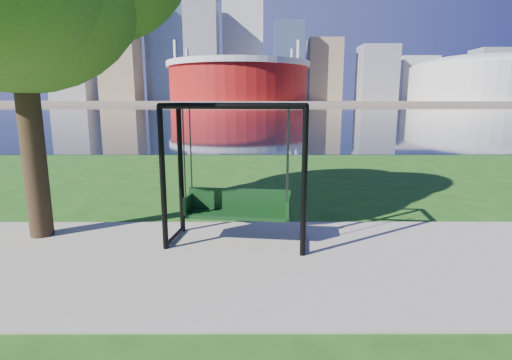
{
  "coord_description": "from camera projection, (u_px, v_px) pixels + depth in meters",
  "views": [
    {
      "loc": [
        -0.29,
        -6.44,
        2.51
      ],
      "look_at": [
        -0.27,
        0.0,
        1.22
      ],
      "focal_mm": 28.0,
      "sensor_mm": 36.0,
      "label": 1
    }
  ],
  "objects": [
    {
      "name": "ground",
      "position": [
        272.0,
        250.0,
        6.81
      ],
      "size": [
        900.0,
        900.0,
        0.0
      ],
      "primitive_type": "plane",
      "color": "#1E5114",
      "rests_on": "ground"
    },
    {
      "name": "path",
      "position": [
        273.0,
        261.0,
        6.31
      ],
      "size": [
        120.0,
        4.0,
        0.03
      ],
      "primitive_type": "cube",
      "color": "#9E937F",
      "rests_on": "ground"
    },
    {
      "name": "river",
      "position": [
        256.0,
        110.0,
        106.82
      ],
      "size": [
        900.0,
        180.0,
        0.02
      ],
      "primitive_type": "cube",
      "color": "black",
      "rests_on": "ground"
    },
    {
      "name": "far_bank",
      "position": [
        255.0,
        102.0,
        306.65
      ],
      "size": [
        900.0,
        228.0,
        2.0
      ],
      "primitive_type": "cube",
      "color": "#937F60",
      "rests_on": "ground"
    },
    {
      "name": "stadium",
      "position": [
        239.0,
        80.0,
        234.41
      ],
      "size": [
        83.0,
        83.0,
        32.0
      ],
      "color": "maroon",
      "rests_on": "far_bank"
    },
    {
      "name": "arena",
      "position": [
        485.0,
        77.0,
        234.41
      ],
      "size": [
        84.0,
        84.0,
        26.56
      ],
      "color": "beige",
      "rests_on": "far_bank"
    },
    {
      "name": "skyline",
      "position": [
        250.0,
        57.0,
        312.92
      ],
      "size": [
        392.0,
        66.0,
        96.5
      ],
      "color": "gray",
      "rests_on": "far_bank"
    },
    {
      "name": "swing",
      "position": [
        237.0,
        177.0,
        6.91
      ],
      "size": [
        2.52,
        1.35,
        2.47
      ],
      "rotation": [
        0.0,
        0.0,
        -0.13
      ],
      "color": "black",
      "rests_on": "ground"
    }
  ]
}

